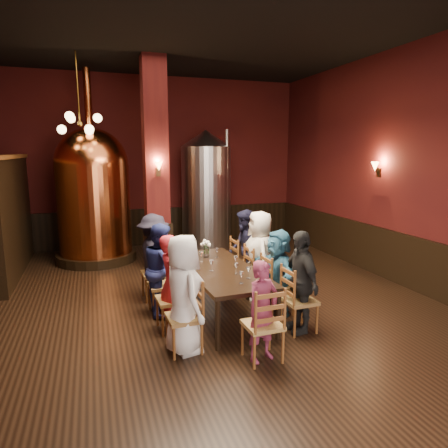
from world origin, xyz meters
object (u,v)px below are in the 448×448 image
object	(u,v)px
person_0	(183,294)
steel_vessel	(206,190)
person_1	(172,283)
copper_kettle	(93,194)
rose_vase	(206,246)
person_2	(162,269)
dining_table	(220,271)

from	to	relation	value
person_0	steel_vessel	size ratio (longest dim) A/B	0.50
person_1	steel_vessel	size ratio (longest dim) A/B	0.45
person_1	copper_kettle	bearing A→B (deg)	15.55
person_0	rose_vase	size ratio (longest dim) A/B	4.89
person_1	person_2	xyz separation A→B (m)	(-0.02, 0.66, 0.02)
copper_kettle	steel_vessel	world-z (taller)	copper_kettle
copper_kettle	rose_vase	bearing A→B (deg)	-61.35
person_0	steel_vessel	world-z (taller)	steel_vessel
person_0	person_1	bearing A→B (deg)	-7.66
person_0	copper_kettle	bearing A→B (deg)	1.69
steel_vessel	person_0	bearing A→B (deg)	-108.86
dining_table	person_0	world-z (taller)	person_0
person_2	person_0	bearing A→B (deg)	-174.67
person_0	rose_vase	xyz separation A→B (m)	(0.78, 1.68, 0.19)
person_2	rose_vase	world-z (taller)	person_2
person_2	steel_vessel	xyz separation A→B (m)	(1.87, 4.00, 0.82)
person_2	rose_vase	distance (m)	0.93
person_0	person_1	size ratio (longest dim) A/B	1.09
dining_table	person_2	xyz separation A→B (m)	(-0.86, 0.30, 0.04)
dining_table	person_0	distance (m)	1.31
person_1	copper_kettle	xyz separation A→B (m)	(-0.97, 4.27, 0.89)
copper_kettle	rose_vase	xyz separation A→B (m)	(1.78, -3.26, -0.63)
dining_table	person_1	distance (m)	0.91
dining_table	person_1	world-z (taller)	person_1
person_2	person_1	bearing A→B (deg)	-174.67
steel_vessel	copper_kettle	bearing A→B (deg)	-172.11
dining_table	person_2	size ratio (longest dim) A/B	1.67
person_2	copper_kettle	world-z (taller)	copper_kettle
person_1	person_2	size ratio (longest dim) A/B	0.97
person_1	steel_vessel	xyz separation A→B (m)	(1.84, 4.66, 0.84)
steel_vessel	dining_table	bearing A→B (deg)	-103.19
dining_table	person_2	bearing A→B (deg)	158.78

